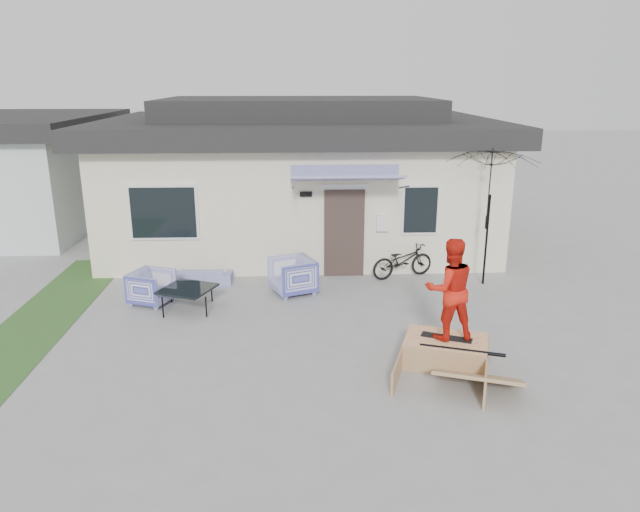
{
  "coord_description": "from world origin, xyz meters",
  "views": [
    {
      "loc": [
        -0.22,
        -9.04,
        4.57
      ],
      "look_at": [
        0.3,
        1.8,
        1.3
      ],
      "focal_mm": 33.12,
      "sensor_mm": 36.0,
      "label": 1
    }
  ],
  "objects_px": {
    "armchair_right": "(293,274)",
    "skater": "(450,287)",
    "skate_ramp": "(445,352)",
    "skateboard": "(447,337)",
    "bicycle": "(403,257)",
    "coffee_table": "(188,299)",
    "armchair_left": "(152,286)",
    "loveseat": "(203,273)",
    "patio_umbrella": "(489,210)"
  },
  "relations": [
    {
      "from": "patio_umbrella",
      "to": "skate_ramp",
      "type": "xyz_separation_m",
      "value": [
        -1.89,
        -3.93,
        -1.53
      ]
    },
    {
      "from": "patio_umbrella",
      "to": "armchair_left",
      "type": "bearing_deg",
      "value": -172.98
    },
    {
      "from": "bicycle",
      "to": "patio_umbrella",
      "type": "xyz_separation_m",
      "value": [
        1.8,
        -0.56,
        1.24
      ]
    },
    {
      "from": "coffee_table",
      "to": "loveseat",
      "type": "bearing_deg",
      "value": 86.82
    },
    {
      "from": "loveseat",
      "to": "skate_ramp",
      "type": "relative_size",
      "value": 0.74
    },
    {
      "from": "coffee_table",
      "to": "bicycle",
      "type": "xyz_separation_m",
      "value": [
        4.77,
        1.84,
        0.27
      ]
    },
    {
      "from": "armchair_right",
      "to": "skate_ramp",
      "type": "distance_m",
      "value": 4.33
    },
    {
      "from": "bicycle",
      "to": "skateboard",
      "type": "height_order",
      "value": "bicycle"
    },
    {
      "from": "loveseat",
      "to": "armchair_right",
      "type": "xyz_separation_m",
      "value": [
        2.07,
        -0.72,
        0.19
      ]
    },
    {
      "from": "bicycle",
      "to": "armchair_left",
      "type": "bearing_deg",
      "value": 84.7
    },
    {
      "from": "armchair_right",
      "to": "patio_umbrella",
      "type": "distance_m",
      "value": 4.62
    },
    {
      "from": "coffee_table",
      "to": "skate_ramp",
      "type": "distance_m",
      "value": 5.38
    },
    {
      "from": "loveseat",
      "to": "skateboard",
      "type": "distance_m",
      "value": 6.24
    },
    {
      "from": "armchair_left",
      "to": "skateboard",
      "type": "relative_size",
      "value": 0.96
    },
    {
      "from": "coffee_table",
      "to": "skater",
      "type": "height_order",
      "value": "skater"
    },
    {
      "from": "armchair_left",
      "to": "skateboard",
      "type": "distance_m",
      "value": 6.26
    },
    {
      "from": "armchair_left",
      "to": "patio_umbrella",
      "type": "distance_m",
      "value": 7.56
    },
    {
      "from": "skateboard",
      "to": "skate_ramp",
      "type": "bearing_deg",
      "value": -85.29
    },
    {
      "from": "armchair_left",
      "to": "bicycle",
      "type": "height_order",
      "value": "bicycle"
    },
    {
      "from": "loveseat",
      "to": "armchair_left",
      "type": "relative_size",
      "value": 1.65
    },
    {
      "from": "skate_ramp",
      "to": "skater",
      "type": "distance_m",
      "value": 1.12
    },
    {
      "from": "patio_umbrella",
      "to": "skate_ramp",
      "type": "height_order",
      "value": "patio_umbrella"
    },
    {
      "from": "skate_ramp",
      "to": "skater",
      "type": "xyz_separation_m",
      "value": [
        0.01,
        0.04,
        1.12
      ]
    },
    {
      "from": "loveseat",
      "to": "coffee_table",
      "type": "relative_size",
      "value": 1.38
    },
    {
      "from": "coffee_table",
      "to": "skater",
      "type": "bearing_deg",
      "value": -29.05
    },
    {
      "from": "bicycle",
      "to": "skate_ramp",
      "type": "height_order",
      "value": "bicycle"
    },
    {
      "from": "armchair_left",
      "to": "skater",
      "type": "height_order",
      "value": "skater"
    },
    {
      "from": "skater",
      "to": "coffee_table",
      "type": "bearing_deg",
      "value": -33.88
    },
    {
      "from": "bicycle",
      "to": "skater",
      "type": "bearing_deg",
      "value": 158.95
    },
    {
      "from": "armchair_right",
      "to": "skater",
      "type": "xyz_separation_m",
      "value": [
        2.54,
        -3.47,
        0.9
      ]
    },
    {
      "from": "armchair_right",
      "to": "skateboard",
      "type": "distance_m",
      "value": 4.3
    },
    {
      "from": "loveseat",
      "to": "skater",
      "type": "distance_m",
      "value": 6.33
    },
    {
      "from": "skate_ramp",
      "to": "skateboard",
      "type": "relative_size",
      "value": 2.13
    },
    {
      "from": "skate_ramp",
      "to": "armchair_right",
      "type": "bearing_deg",
      "value": 145.0
    },
    {
      "from": "armchair_right",
      "to": "skateboard",
      "type": "bearing_deg",
      "value": 13.68
    },
    {
      "from": "armchair_right",
      "to": "skate_ramp",
      "type": "height_order",
      "value": "armchair_right"
    },
    {
      "from": "loveseat",
      "to": "armchair_right",
      "type": "distance_m",
      "value": 2.2
    },
    {
      "from": "armchair_right",
      "to": "skateboard",
      "type": "xyz_separation_m",
      "value": [
        2.54,
        -3.47,
        0.02
      ]
    },
    {
      "from": "armchair_left",
      "to": "armchair_right",
      "type": "height_order",
      "value": "armchair_right"
    },
    {
      "from": "coffee_table",
      "to": "skateboard",
      "type": "xyz_separation_m",
      "value": [
        4.7,
        -2.61,
        0.23
      ]
    },
    {
      "from": "armchair_right",
      "to": "skater",
      "type": "bearing_deg",
      "value": 13.68
    },
    {
      "from": "bicycle",
      "to": "skater",
      "type": "distance_m",
      "value": 4.53
    },
    {
      "from": "patio_umbrella",
      "to": "skater",
      "type": "bearing_deg",
      "value": -115.74
    },
    {
      "from": "coffee_table",
      "to": "skate_ramp",
      "type": "height_order",
      "value": "coffee_table"
    },
    {
      "from": "skate_ramp",
      "to": "loveseat",
      "type": "bearing_deg",
      "value": 156.61
    },
    {
      "from": "armchair_right",
      "to": "skater",
      "type": "relative_size",
      "value": 0.52
    },
    {
      "from": "bicycle",
      "to": "skate_ramp",
      "type": "distance_m",
      "value": 4.5
    },
    {
      "from": "coffee_table",
      "to": "skate_ramp",
      "type": "bearing_deg",
      "value": -29.52
    },
    {
      "from": "skate_ramp",
      "to": "skateboard",
      "type": "bearing_deg",
      "value": 90.0
    },
    {
      "from": "bicycle",
      "to": "skateboard",
      "type": "distance_m",
      "value": 4.45
    }
  ]
}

